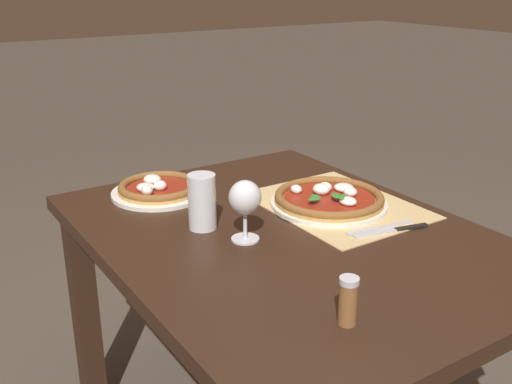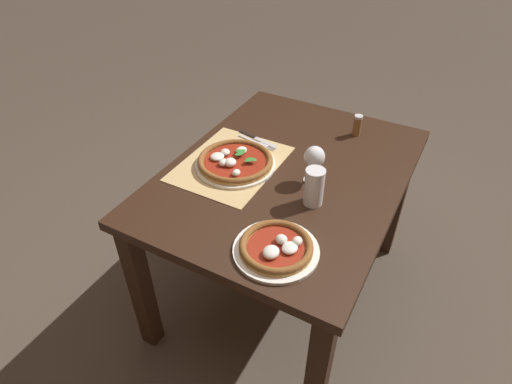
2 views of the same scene
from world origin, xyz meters
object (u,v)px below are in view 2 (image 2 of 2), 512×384
(pizza_near, at_px, (235,162))
(pizza_far, at_px, (277,248))
(wine_glass, at_px, (314,158))
(pepper_shaker, at_px, (357,125))
(knife, at_px, (258,139))
(pint_glass, at_px, (314,188))
(fork, at_px, (257,142))

(pizza_near, height_order, pizza_far, pizza_near)
(pizza_near, bearing_deg, wine_glass, 100.56)
(pizza_far, bearing_deg, pepper_shaker, -179.40)
(wine_glass, xyz_separation_m, knife, (-0.17, -0.33, -0.10))
(knife, bearing_deg, pizza_far, 33.52)
(pizza_near, height_order, wine_glass, wine_glass)
(pint_glass, distance_m, knife, 0.49)
(pizza_near, relative_size, wine_glass, 2.11)
(pint_glass, height_order, fork, pint_glass)
(wine_glass, relative_size, knife, 0.73)
(pizza_far, distance_m, wine_glass, 0.42)
(pizza_far, bearing_deg, fork, -145.91)
(wine_glass, relative_size, fork, 0.77)
(pizza_near, relative_size, knife, 1.54)
(pepper_shaker, bearing_deg, pizza_far, 0.60)
(pint_glass, relative_size, pepper_shaker, 1.49)
(pizza_near, xyz_separation_m, wine_glass, (-0.06, 0.32, 0.08))
(pizza_far, height_order, wine_glass, wine_glass)
(wine_glass, bearing_deg, knife, -116.42)
(fork, bearing_deg, pepper_shaker, 128.24)
(pizza_far, distance_m, knife, 0.69)
(wine_glass, height_order, pint_glass, wine_glass)
(pint_glass, relative_size, fork, 0.72)
(fork, distance_m, pepper_shaker, 0.46)
(wine_glass, height_order, fork, wine_glass)
(pint_glass, height_order, pepper_shaker, pint_glass)
(pint_glass, bearing_deg, pizza_far, -1.09)
(pizza_near, relative_size, fork, 1.64)
(pizza_near, relative_size, pizza_far, 1.17)
(pizza_near, distance_m, pint_glass, 0.38)
(wine_glass, xyz_separation_m, pepper_shaker, (-0.42, 0.04, -0.06))
(pizza_far, bearing_deg, wine_glass, -173.40)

